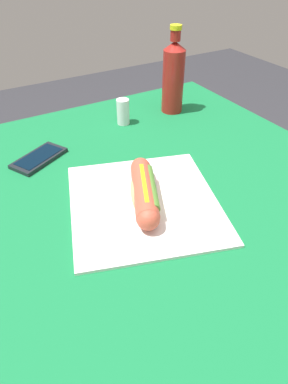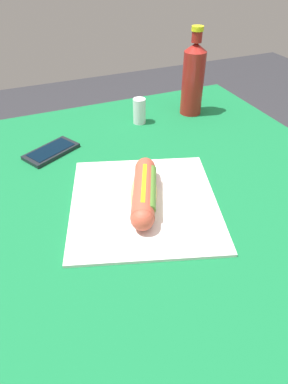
{
  "view_description": "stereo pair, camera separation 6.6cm",
  "coord_description": "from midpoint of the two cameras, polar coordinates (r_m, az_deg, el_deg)",
  "views": [
    {
      "loc": [
        0.4,
        -0.27,
        1.21
      ],
      "look_at": [
        -0.05,
        -0.01,
        0.8
      ],
      "focal_mm": 31.06,
      "sensor_mm": 36.0,
      "label": 1
    },
    {
      "loc": [
        0.43,
        -0.21,
        1.21
      ],
      "look_at": [
        -0.05,
        -0.01,
        0.8
      ],
      "focal_mm": 31.06,
      "sensor_mm": 36.0,
      "label": 2
    }
  ],
  "objects": [
    {
      "name": "ground_plane",
      "position": [
        1.3,
        0.27,
        -30.19
      ],
      "size": [
        6.0,
        6.0,
        0.0
      ],
      "primitive_type": "plane",
      "color": "#2D2D33",
      "rests_on": "ground"
    },
    {
      "name": "dining_table",
      "position": [
        0.75,
        0.41,
        -11.79
      ],
      "size": [
        1.15,
        0.99,
        0.77
      ],
      "color": "brown",
      "rests_on": "ground"
    },
    {
      "name": "paper_wrapper",
      "position": [
        0.68,
        -2.79,
        -1.89
      ],
      "size": [
        0.39,
        0.38,
        0.01
      ],
      "primitive_type": "cube",
      "rotation": [
        0.0,
        0.0,
        -0.32
      ],
      "color": "silver",
      "rests_on": "dining_table"
    },
    {
      "name": "hot_dog",
      "position": [
        0.66,
        -2.79,
        0.01
      ],
      "size": [
        0.19,
        0.11,
        0.05
      ],
      "color": "#DBB26B",
      "rests_on": "paper_wrapper"
    },
    {
      "name": "cell_phone",
      "position": [
        0.86,
        -19.72,
        5.45
      ],
      "size": [
        0.12,
        0.15,
        0.01
      ],
      "color": "black",
      "rests_on": "dining_table"
    },
    {
      "name": "soda_bottle",
      "position": [
        1.03,
        3.11,
        19.2
      ],
      "size": [
        0.06,
        0.06,
        0.24
      ],
      "color": "maroon",
      "rests_on": "dining_table"
    },
    {
      "name": "salt_shaker",
      "position": [
        0.97,
        -5.62,
        13.51
      ],
      "size": [
        0.04,
        0.04,
        0.07
      ],
      "primitive_type": "cylinder",
      "color": "silver",
      "rests_on": "dining_table"
    }
  ]
}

